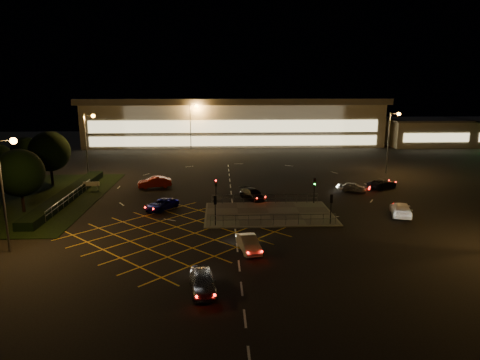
{
  "coord_description": "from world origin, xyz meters",
  "views": [
    {
      "loc": [
        -3.45,
        -48.18,
        14.25
      ],
      "look_at": [
        -0.85,
        7.01,
        2.0
      ],
      "focal_mm": 32.0,
      "sensor_mm": 36.0,
      "label": 1
    }
  ],
  "objects_px": {
    "car_left_blue": "(161,204)",
    "car_east_grey": "(382,183)",
    "signal_sw": "(215,204)",
    "car_circ_red": "(155,182)",
    "car_right_silver": "(353,187)",
    "signal_nw": "(216,186)",
    "car_approach_white": "(401,209)",
    "car_near_silver": "(203,281)",
    "signal_ne": "(314,185)",
    "signal_se": "(331,203)",
    "car_queue_white": "(249,244)",
    "car_far_dkgrey": "(253,194)"
  },
  "relations": [
    {
      "from": "car_queue_white",
      "to": "car_approach_white",
      "type": "height_order",
      "value": "car_approach_white"
    },
    {
      "from": "car_near_silver",
      "to": "car_right_silver",
      "type": "bearing_deg",
      "value": 47.46
    },
    {
      "from": "signal_ne",
      "to": "car_circ_red",
      "type": "height_order",
      "value": "signal_ne"
    },
    {
      "from": "signal_sw",
      "to": "car_circ_red",
      "type": "distance_m",
      "value": 19.83
    },
    {
      "from": "signal_nw",
      "to": "signal_ne",
      "type": "xyz_separation_m",
      "value": [
        12.0,
        0.0,
        0.0
      ]
    },
    {
      "from": "car_queue_white",
      "to": "car_right_silver",
      "type": "relative_size",
      "value": 1.1
    },
    {
      "from": "car_right_silver",
      "to": "car_circ_red",
      "type": "xyz_separation_m",
      "value": [
        -27.58,
        3.81,
        0.14
      ]
    },
    {
      "from": "car_left_blue",
      "to": "car_east_grey",
      "type": "height_order",
      "value": "car_east_grey"
    },
    {
      "from": "car_east_grey",
      "to": "car_right_silver",
      "type": "bearing_deg",
      "value": 85.32
    },
    {
      "from": "car_far_dkgrey",
      "to": "car_east_grey",
      "type": "xyz_separation_m",
      "value": [
        18.91,
        5.45,
        -0.04
      ]
    },
    {
      "from": "signal_sw",
      "to": "car_approach_white",
      "type": "xyz_separation_m",
      "value": [
        20.67,
        2.77,
        -1.63
      ]
    },
    {
      "from": "car_near_silver",
      "to": "car_approach_white",
      "type": "bearing_deg",
      "value": 30.64
    },
    {
      "from": "signal_nw",
      "to": "car_approach_white",
      "type": "distance_m",
      "value": 21.38
    },
    {
      "from": "car_queue_white",
      "to": "car_approach_white",
      "type": "relative_size",
      "value": 0.81
    },
    {
      "from": "car_far_dkgrey",
      "to": "signal_se",
      "type": "bearing_deg",
      "value": -80.57
    },
    {
      "from": "car_circ_red",
      "to": "car_left_blue",
      "type": "bearing_deg",
      "value": -1.25
    },
    {
      "from": "car_far_dkgrey",
      "to": "car_approach_white",
      "type": "relative_size",
      "value": 0.92
    },
    {
      "from": "signal_ne",
      "to": "car_near_silver",
      "type": "bearing_deg",
      "value": -119.94
    },
    {
      "from": "car_near_silver",
      "to": "car_east_grey",
      "type": "bearing_deg",
      "value": 43.39
    },
    {
      "from": "car_right_silver",
      "to": "car_approach_white",
      "type": "distance_m",
      "value": 11.27
    },
    {
      "from": "signal_nw",
      "to": "car_right_silver",
      "type": "height_order",
      "value": "signal_nw"
    },
    {
      "from": "signal_sw",
      "to": "car_circ_red",
      "type": "xyz_separation_m",
      "value": [
        -8.84,
        17.68,
        -1.59
      ]
    },
    {
      "from": "signal_sw",
      "to": "car_approach_white",
      "type": "distance_m",
      "value": 20.91
    },
    {
      "from": "signal_se",
      "to": "car_left_blue",
      "type": "height_order",
      "value": "signal_se"
    },
    {
      "from": "signal_nw",
      "to": "signal_ne",
      "type": "relative_size",
      "value": 1.0
    },
    {
      "from": "car_right_silver",
      "to": "car_east_grey",
      "type": "xyz_separation_m",
      "value": [
        4.83,
        2.13,
        -0.0
      ]
    },
    {
      "from": "car_near_silver",
      "to": "car_far_dkgrey",
      "type": "xyz_separation_m",
      "value": [
        5.44,
        24.75,
        -0.06
      ]
    },
    {
      "from": "signal_se",
      "to": "car_near_silver",
      "type": "bearing_deg",
      "value": 48.02
    },
    {
      "from": "signal_sw",
      "to": "car_near_silver",
      "type": "distance_m",
      "value": 14.31
    },
    {
      "from": "car_left_blue",
      "to": "signal_se",
      "type": "bearing_deg",
      "value": 13.53
    },
    {
      "from": "car_left_blue",
      "to": "car_east_grey",
      "type": "relative_size",
      "value": 0.99
    },
    {
      "from": "car_queue_white",
      "to": "car_east_grey",
      "type": "xyz_separation_m",
      "value": [
        20.59,
        22.85,
        -0.05
      ]
    },
    {
      "from": "signal_sw",
      "to": "signal_se",
      "type": "xyz_separation_m",
      "value": [
        12.0,
        0.0,
        0.0
      ]
    },
    {
      "from": "car_left_blue",
      "to": "car_right_silver",
      "type": "height_order",
      "value": "car_right_silver"
    },
    {
      "from": "car_circ_red",
      "to": "car_near_silver",
      "type": "bearing_deg",
      "value": 0.64
    },
    {
      "from": "signal_nw",
      "to": "car_far_dkgrey",
      "type": "distance_m",
      "value": 5.59
    },
    {
      "from": "car_near_silver",
      "to": "car_left_blue",
      "type": "relative_size",
      "value": 0.96
    },
    {
      "from": "signal_nw",
      "to": "car_approach_white",
      "type": "xyz_separation_m",
      "value": [
        20.67,
        -5.22,
        -1.63
      ]
    },
    {
      "from": "signal_sw",
      "to": "car_left_blue",
      "type": "xyz_separation_m",
      "value": [
        -6.38,
        6.44,
        -1.74
      ]
    },
    {
      "from": "car_approach_white",
      "to": "car_east_grey",
      "type": "bearing_deg",
      "value": -85.78
    },
    {
      "from": "car_left_blue",
      "to": "car_right_silver",
      "type": "xyz_separation_m",
      "value": [
        25.13,
        7.43,
        0.01
      ]
    },
    {
      "from": "car_near_silver",
      "to": "car_right_silver",
      "type": "height_order",
      "value": "car_near_silver"
    },
    {
      "from": "car_east_grey",
      "to": "car_approach_white",
      "type": "bearing_deg",
      "value": 139.15
    },
    {
      "from": "car_queue_white",
      "to": "car_east_grey",
      "type": "bearing_deg",
      "value": 37.63
    },
    {
      "from": "signal_ne",
      "to": "car_left_blue",
      "type": "height_order",
      "value": "signal_ne"
    },
    {
      "from": "car_east_grey",
      "to": "car_far_dkgrey",
      "type": "bearing_deg",
      "value": 77.64
    },
    {
      "from": "signal_se",
      "to": "car_queue_white",
      "type": "relative_size",
      "value": 0.77
    },
    {
      "from": "car_approach_white",
      "to": "car_near_silver",
      "type": "bearing_deg",
      "value": 55.0
    },
    {
      "from": "car_near_silver",
      "to": "car_left_blue",
      "type": "xyz_separation_m",
      "value": [
        -5.61,
        20.64,
        -0.11
      ]
    },
    {
      "from": "car_left_blue",
      "to": "car_far_dkgrey",
      "type": "relative_size",
      "value": 0.97
    }
  ]
}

